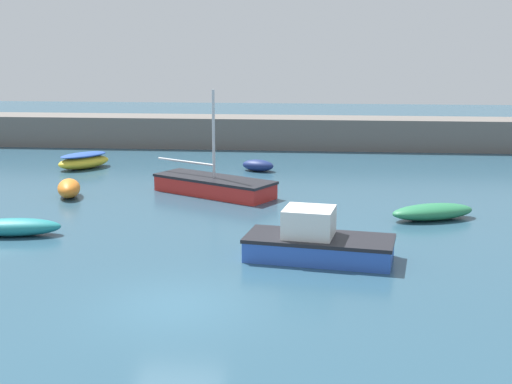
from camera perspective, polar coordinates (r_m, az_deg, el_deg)
ground_plane at (r=19.81m, az=-6.45°, el=-9.29°), size 120.00×120.00×0.20m
harbor_breakwater at (r=47.08m, az=0.32°, el=4.82°), size 47.48×2.90×2.00m
dinghy_near_pier at (r=33.51m, az=-14.74°, el=0.29°), size 1.61×2.33×0.82m
rowboat_with_red_cover at (r=40.62m, az=-13.62°, el=2.46°), size 3.10×3.33×0.87m
sailboat_twin_hulled at (r=33.00m, az=-3.37°, el=0.53°), size 6.06×4.61×4.84m
open_tender_yellow at (r=27.67m, az=-18.82°, el=-2.68°), size 3.57×1.56×0.64m
fishing_dinghy_green at (r=38.73m, az=0.16°, el=2.15°), size 2.05×1.61×0.62m
rowboat_white_midwater at (r=29.33m, az=13.95°, el=-1.55°), size 3.71×2.41×0.63m
motorboat_with_cabin at (r=23.48m, az=4.87°, el=-3.99°), size 5.09×2.77×1.71m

